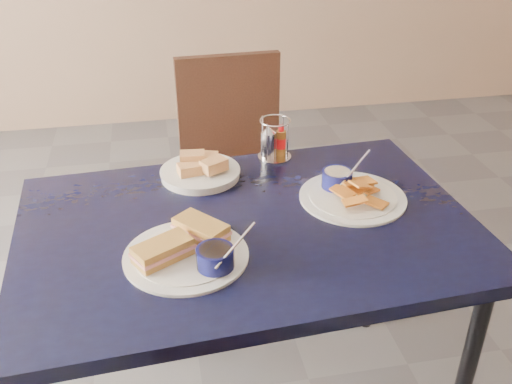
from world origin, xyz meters
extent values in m
cube|color=black|center=(0.14, -0.09, 0.73)|extent=(1.26, 0.88, 0.04)
cylinder|color=black|center=(-0.38, 0.23, 0.35)|extent=(0.04, 0.04, 0.71)
cylinder|color=black|center=(0.67, 0.23, 0.35)|extent=(0.04, 0.04, 0.71)
cube|color=black|center=(0.25, 0.70, 0.45)|extent=(0.46, 0.44, 0.04)
cylinder|color=black|center=(0.07, 0.54, 0.21)|extent=(0.04, 0.04, 0.42)
cylinder|color=black|center=(0.42, 0.54, 0.21)|extent=(0.04, 0.04, 0.42)
cylinder|color=black|center=(0.07, 0.87, 0.21)|extent=(0.04, 0.04, 0.42)
cylinder|color=black|center=(0.42, 0.87, 0.21)|extent=(0.04, 0.04, 0.42)
cube|color=black|center=(0.25, 0.89, 0.69)|extent=(0.44, 0.06, 0.46)
cylinder|color=white|center=(-0.03, -0.22, 0.75)|extent=(0.31, 0.31, 0.01)
cylinder|color=white|center=(-0.03, -0.22, 0.76)|extent=(0.25, 0.25, 0.00)
cube|color=#BA8B43|center=(-0.09, -0.23, 0.78)|extent=(0.16, 0.13, 0.04)
cube|color=tan|center=(-0.09, -0.23, 0.78)|extent=(0.16, 0.14, 0.01)
cube|color=#BA8B43|center=(0.01, -0.15, 0.78)|extent=(0.14, 0.15, 0.04)
cube|color=tan|center=(0.01, -0.15, 0.78)|extent=(0.15, 0.16, 0.01)
cylinder|color=#0A0C3A|center=(0.03, -0.28, 0.79)|extent=(0.09, 0.09, 0.05)
cylinder|color=black|center=(0.03, -0.28, 0.80)|extent=(0.08, 0.08, 0.01)
cylinder|color=silver|center=(0.08, -0.30, 0.83)|extent=(0.11, 0.07, 0.08)
cylinder|color=white|center=(0.46, -0.02, 0.75)|extent=(0.31, 0.31, 0.01)
cylinder|color=white|center=(0.46, -0.02, 0.76)|extent=(0.25, 0.25, 0.00)
cube|color=orange|center=(0.51, -0.01, 0.76)|extent=(0.07, 0.08, 0.01)
cube|color=orange|center=(0.51, -0.09, 0.77)|extent=(0.08, 0.08, 0.01)
cube|color=orange|center=(0.49, -0.01, 0.77)|extent=(0.08, 0.07, 0.02)
cube|color=orange|center=(0.43, -0.04, 0.78)|extent=(0.07, 0.08, 0.02)
cube|color=orange|center=(0.44, -0.10, 0.78)|extent=(0.07, 0.05, 0.02)
cube|color=orange|center=(0.46, 0.00, 0.79)|extent=(0.08, 0.06, 0.02)
cube|color=orange|center=(0.51, -0.01, 0.79)|extent=(0.05, 0.07, 0.02)
cube|color=orange|center=(0.48, -0.04, 0.80)|extent=(0.05, 0.07, 0.03)
cylinder|color=#0A0C3A|center=(0.43, 0.04, 0.79)|extent=(0.09, 0.09, 0.05)
cylinder|color=#BDAA8F|center=(0.43, 0.04, 0.80)|extent=(0.08, 0.08, 0.01)
cylinder|color=silver|center=(0.48, 0.02, 0.83)|extent=(0.11, 0.07, 0.08)
cylinder|color=white|center=(0.05, 0.19, 0.76)|extent=(0.24, 0.24, 0.02)
cylinder|color=white|center=(0.05, 0.19, 0.77)|extent=(0.20, 0.20, 0.00)
cube|color=tan|center=(0.02, 0.17, 0.79)|extent=(0.08, 0.06, 0.03)
cube|color=tan|center=(0.07, 0.22, 0.79)|extent=(0.09, 0.07, 0.03)
cube|color=tan|center=(0.09, 0.16, 0.80)|extent=(0.09, 0.08, 0.03)
cube|color=tan|center=(0.03, 0.21, 0.81)|extent=(0.08, 0.06, 0.03)
cylinder|color=silver|center=(0.30, 0.28, 0.75)|extent=(0.11, 0.11, 0.01)
cylinder|color=silver|center=(0.33, 0.31, 0.82)|extent=(0.01, 0.01, 0.13)
cylinder|color=silver|center=(0.27, 0.31, 0.82)|extent=(0.01, 0.01, 0.13)
cylinder|color=silver|center=(0.27, 0.25, 0.82)|extent=(0.01, 0.01, 0.13)
cylinder|color=silver|center=(0.33, 0.25, 0.82)|extent=(0.01, 0.01, 0.13)
torus|color=silver|center=(0.30, 0.28, 0.88)|extent=(0.10, 0.10, 0.00)
cylinder|color=silver|center=(0.28, 0.28, 0.80)|extent=(0.05, 0.05, 0.08)
cone|color=silver|center=(0.28, 0.28, 0.85)|extent=(0.04, 0.04, 0.02)
cylinder|color=brown|center=(0.32, 0.28, 0.80)|extent=(0.03, 0.03, 0.08)
cylinder|color=#B70A0D|center=(0.32, 0.28, 0.80)|extent=(0.03, 0.03, 0.03)
cylinder|color=#B70A0D|center=(0.32, 0.28, 0.85)|extent=(0.02, 0.02, 0.02)
camera|label=1|loc=(-0.08, -1.36, 1.59)|focal=40.00mm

